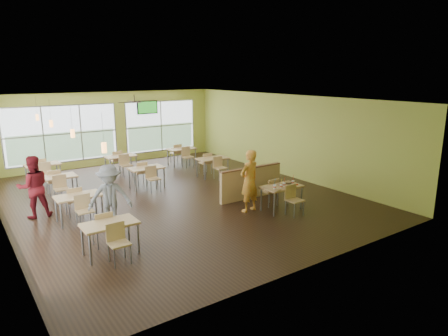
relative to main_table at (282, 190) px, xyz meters
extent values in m
plane|color=black|center=(-2.00, 3.00, -0.63)|extent=(12.00, 12.00, 0.00)
plane|color=white|center=(-2.00, 3.00, 2.57)|extent=(12.00, 12.00, 0.00)
cube|color=#B7B64A|center=(-2.00, 9.00, 0.97)|extent=(10.00, 0.04, 3.20)
cube|color=#B7B64A|center=(-2.00, -3.00, 0.97)|extent=(10.00, 0.04, 3.20)
cube|color=#B7B64A|center=(3.00, 3.00, 0.97)|extent=(0.04, 12.00, 3.20)
cube|color=white|center=(-6.98, 1.00, 0.89)|extent=(0.02, 4.50, 2.35)
cube|color=white|center=(-4.00, 8.98, 0.89)|extent=(4.50, 0.02, 2.35)
cube|color=white|center=(0.50, 8.98, 0.89)|extent=(3.50, 0.02, 2.35)
cube|color=#B7BABC|center=(-6.97, 3.50, -0.28)|extent=(0.04, 9.40, 0.05)
cube|color=#B7BABC|center=(-1.75, 8.97, -0.28)|extent=(8.00, 0.04, 0.05)
cube|color=tan|center=(0.00, 0.00, 0.10)|extent=(1.20, 0.70, 0.04)
cube|color=brown|center=(0.00, 0.00, 0.07)|extent=(1.22, 0.71, 0.01)
cylinder|color=slate|center=(-0.54, -0.29, -0.28)|extent=(0.05, 0.05, 0.71)
cylinder|color=slate|center=(0.54, -0.29, -0.28)|extent=(0.05, 0.05, 0.71)
cylinder|color=slate|center=(-0.54, 0.29, -0.28)|extent=(0.05, 0.05, 0.71)
cylinder|color=slate|center=(0.54, 0.29, -0.28)|extent=(0.05, 0.05, 0.71)
cube|color=tan|center=(0.00, 0.55, -0.18)|extent=(0.42, 0.42, 0.04)
cube|color=tan|center=(0.00, 0.74, 0.04)|extent=(0.42, 0.04, 0.40)
cube|color=tan|center=(0.00, -0.55, -0.18)|extent=(0.42, 0.42, 0.04)
cube|color=tan|center=(0.00, -0.74, 0.04)|extent=(0.42, 0.04, 0.40)
cube|color=tan|center=(0.00, 1.45, -0.13)|extent=(2.40, 0.12, 1.00)
cube|color=brown|center=(0.00, 1.45, 0.39)|extent=(2.40, 0.14, 0.04)
cube|color=tan|center=(-5.20, 0.00, 0.10)|extent=(1.20, 0.70, 0.04)
cube|color=brown|center=(-5.20, 0.00, 0.07)|extent=(1.22, 0.71, 0.01)
cylinder|color=slate|center=(-5.74, -0.29, -0.28)|extent=(0.05, 0.05, 0.71)
cylinder|color=slate|center=(-4.66, -0.29, -0.28)|extent=(0.05, 0.05, 0.71)
cylinder|color=slate|center=(-5.74, 0.29, -0.28)|extent=(0.05, 0.05, 0.71)
cylinder|color=slate|center=(-4.66, 0.29, -0.28)|extent=(0.05, 0.05, 0.71)
cube|color=tan|center=(-5.20, 0.55, -0.18)|extent=(0.42, 0.42, 0.04)
cube|color=tan|center=(-5.20, 0.74, 0.04)|extent=(0.42, 0.04, 0.40)
cube|color=tan|center=(-5.20, -0.55, -0.18)|extent=(0.42, 0.42, 0.04)
cube|color=tan|center=(-5.20, -0.74, 0.04)|extent=(0.42, 0.04, 0.40)
cube|color=tan|center=(-5.20, 2.50, 0.10)|extent=(1.20, 0.70, 0.04)
cube|color=brown|center=(-5.20, 2.50, 0.07)|extent=(1.22, 0.71, 0.01)
cylinder|color=slate|center=(-5.74, 2.21, -0.28)|extent=(0.05, 0.05, 0.71)
cylinder|color=slate|center=(-4.66, 2.21, -0.28)|extent=(0.05, 0.05, 0.71)
cylinder|color=slate|center=(-5.74, 2.79, -0.28)|extent=(0.05, 0.05, 0.71)
cylinder|color=slate|center=(-4.66, 2.79, -0.28)|extent=(0.05, 0.05, 0.71)
cube|color=tan|center=(-5.20, 3.05, -0.18)|extent=(0.42, 0.42, 0.04)
cube|color=tan|center=(-5.20, 3.24, 0.04)|extent=(0.42, 0.04, 0.40)
cube|color=tan|center=(-5.20, 1.95, -0.18)|extent=(0.42, 0.42, 0.04)
cube|color=tan|center=(-5.20, 1.76, 0.04)|extent=(0.42, 0.04, 0.40)
cube|color=tan|center=(-5.20, 5.00, 0.10)|extent=(1.20, 0.70, 0.04)
cube|color=brown|center=(-5.20, 5.00, 0.07)|extent=(1.22, 0.71, 0.01)
cylinder|color=slate|center=(-5.74, 4.71, -0.28)|extent=(0.05, 0.05, 0.71)
cylinder|color=slate|center=(-4.66, 4.71, -0.28)|extent=(0.05, 0.05, 0.71)
cylinder|color=slate|center=(-5.74, 5.29, -0.28)|extent=(0.05, 0.05, 0.71)
cylinder|color=slate|center=(-4.66, 5.29, -0.28)|extent=(0.05, 0.05, 0.71)
cube|color=tan|center=(-5.20, 5.55, -0.18)|extent=(0.42, 0.42, 0.04)
cube|color=tan|center=(-5.20, 5.74, 0.04)|extent=(0.42, 0.04, 0.40)
cube|color=tan|center=(-5.20, 4.45, -0.18)|extent=(0.42, 0.42, 0.04)
cube|color=tan|center=(-5.20, 4.26, 0.04)|extent=(0.42, 0.04, 0.40)
cube|color=tan|center=(-5.20, 7.20, 0.10)|extent=(1.20, 0.70, 0.04)
cube|color=brown|center=(-5.20, 7.20, 0.07)|extent=(1.22, 0.71, 0.01)
cylinder|color=slate|center=(-5.74, 6.91, -0.28)|extent=(0.05, 0.05, 0.71)
cylinder|color=slate|center=(-4.66, 6.91, -0.28)|extent=(0.05, 0.05, 0.71)
cylinder|color=slate|center=(-5.74, 7.49, -0.28)|extent=(0.05, 0.05, 0.71)
cylinder|color=slate|center=(-4.66, 7.49, -0.28)|extent=(0.05, 0.05, 0.71)
cube|color=tan|center=(-5.20, 7.75, -0.18)|extent=(0.42, 0.42, 0.04)
cube|color=tan|center=(-5.20, 7.94, 0.04)|extent=(0.42, 0.04, 0.40)
cube|color=tan|center=(-5.20, 6.65, -0.18)|extent=(0.42, 0.42, 0.04)
cube|color=tan|center=(-5.20, 6.46, 0.04)|extent=(0.42, 0.04, 0.40)
cube|color=tan|center=(-2.30, 4.50, 0.10)|extent=(1.20, 0.70, 0.04)
cube|color=brown|center=(-2.30, 4.50, 0.07)|extent=(1.22, 0.71, 0.01)
cylinder|color=slate|center=(-2.84, 4.21, -0.28)|extent=(0.05, 0.05, 0.71)
cylinder|color=slate|center=(-1.76, 4.21, -0.28)|extent=(0.05, 0.05, 0.71)
cylinder|color=slate|center=(-2.84, 4.79, -0.28)|extent=(0.05, 0.05, 0.71)
cylinder|color=slate|center=(-1.76, 4.79, -0.28)|extent=(0.05, 0.05, 0.71)
cube|color=tan|center=(-2.30, 5.05, -0.18)|extent=(0.42, 0.42, 0.04)
cube|color=tan|center=(-2.30, 5.24, 0.04)|extent=(0.42, 0.04, 0.40)
cube|color=tan|center=(-2.30, 3.95, -0.18)|extent=(0.42, 0.42, 0.04)
cube|color=tan|center=(-2.30, 3.76, 0.04)|extent=(0.42, 0.04, 0.40)
cube|color=tan|center=(-2.30, 7.00, 0.10)|extent=(1.20, 0.70, 0.04)
cube|color=brown|center=(-2.30, 7.00, 0.07)|extent=(1.22, 0.71, 0.01)
cylinder|color=slate|center=(-2.84, 6.71, -0.28)|extent=(0.05, 0.05, 0.71)
cylinder|color=slate|center=(-1.76, 6.71, -0.28)|extent=(0.05, 0.05, 0.71)
cylinder|color=slate|center=(-2.84, 7.29, -0.28)|extent=(0.05, 0.05, 0.71)
cylinder|color=slate|center=(-1.76, 7.29, -0.28)|extent=(0.05, 0.05, 0.71)
cube|color=tan|center=(-2.30, 7.55, -0.18)|extent=(0.42, 0.42, 0.04)
cube|color=tan|center=(-2.30, 7.74, 0.04)|extent=(0.42, 0.04, 0.40)
cube|color=tan|center=(-2.30, 6.45, -0.18)|extent=(0.42, 0.42, 0.04)
cube|color=tan|center=(-2.30, 6.26, 0.04)|extent=(0.42, 0.04, 0.40)
cube|color=tan|center=(0.50, 4.50, 0.10)|extent=(1.20, 0.70, 0.04)
cube|color=brown|center=(0.50, 4.50, 0.07)|extent=(1.22, 0.71, 0.01)
cylinder|color=slate|center=(-0.04, 4.21, -0.28)|extent=(0.05, 0.05, 0.71)
cylinder|color=slate|center=(1.04, 4.21, -0.28)|extent=(0.05, 0.05, 0.71)
cylinder|color=slate|center=(-0.04, 4.79, -0.28)|extent=(0.05, 0.05, 0.71)
cylinder|color=slate|center=(1.04, 4.79, -0.28)|extent=(0.05, 0.05, 0.71)
cube|color=tan|center=(0.50, 5.05, -0.18)|extent=(0.42, 0.42, 0.04)
cube|color=tan|center=(0.50, 5.24, 0.04)|extent=(0.42, 0.04, 0.40)
cube|color=tan|center=(0.50, 3.95, -0.18)|extent=(0.42, 0.42, 0.04)
cube|color=tan|center=(0.50, 3.76, 0.04)|extent=(0.42, 0.04, 0.40)
cube|color=tan|center=(0.50, 7.00, 0.10)|extent=(1.20, 0.70, 0.04)
cube|color=brown|center=(0.50, 7.00, 0.07)|extent=(1.22, 0.71, 0.01)
cylinder|color=slate|center=(-0.04, 6.71, -0.28)|extent=(0.05, 0.05, 0.71)
cylinder|color=slate|center=(1.04, 6.71, -0.28)|extent=(0.05, 0.05, 0.71)
cylinder|color=slate|center=(-0.04, 7.29, -0.28)|extent=(0.05, 0.05, 0.71)
cylinder|color=slate|center=(1.04, 7.29, -0.28)|extent=(0.05, 0.05, 0.71)
cube|color=tan|center=(0.50, 7.55, -0.18)|extent=(0.42, 0.42, 0.04)
cube|color=tan|center=(0.50, 7.74, 0.04)|extent=(0.42, 0.04, 0.40)
cube|color=tan|center=(0.50, 6.45, -0.18)|extent=(0.42, 0.42, 0.04)
cube|color=tan|center=(0.50, 6.26, 0.04)|extent=(0.42, 0.04, 0.40)
cylinder|color=#2D2119|center=(-5.20, 0.00, 2.22)|extent=(0.01, 0.01, 0.70)
cylinder|color=orange|center=(-5.20, 0.00, 1.82)|extent=(0.11, 0.11, 0.22)
cylinder|color=#2D2119|center=(-5.20, 2.50, 2.22)|extent=(0.01, 0.01, 0.70)
cylinder|color=orange|center=(-5.20, 2.50, 1.82)|extent=(0.11, 0.11, 0.22)
cylinder|color=#2D2119|center=(-5.20, 5.00, 2.22)|extent=(0.01, 0.01, 0.70)
cylinder|color=orange|center=(-5.20, 5.00, 1.82)|extent=(0.11, 0.11, 0.22)
cylinder|color=#2D2119|center=(-5.20, 7.20, 2.22)|extent=(0.01, 0.01, 0.70)
cylinder|color=orange|center=(-5.20, 7.20, 1.82)|extent=(0.11, 0.11, 0.22)
cylinder|color=#2D2119|center=(-2.00, 6.00, 2.45)|extent=(0.03, 0.03, 0.24)
cylinder|color=#2D2119|center=(-2.00, 6.00, 2.31)|extent=(0.16, 0.16, 0.06)
cube|color=#2D2119|center=(-1.65, 6.00, 2.31)|extent=(0.55, 0.10, 0.01)
cube|color=#2D2119|center=(-2.00, 6.35, 2.31)|extent=(0.10, 0.55, 0.01)
cube|color=#2D2119|center=(-2.35, 6.00, 2.31)|extent=(0.55, 0.10, 0.01)
cube|color=#2D2119|center=(-2.00, 5.65, 2.31)|extent=(0.10, 0.55, 0.01)
cube|color=black|center=(-0.20, 8.90, 1.82)|extent=(1.00, 0.06, 0.60)
cube|color=green|center=(-0.20, 8.87, 1.82)|extent=(0.90, 0.01, 0.52)
imported|color=orange|center=(-0.84, 0.49, 0.29)|extent=(0.73, 0.54, 1.85)
imported|color=#5B0F14|center=(-6.13, 3.54, 0.26)|extent=(0.89, 0.70, 1.78)
imported|color=slate|center=(-4.66, 1.49, 0.23)|extent=(1.26, 0.97, 1.72)
cone|color=white|center=(-0.39, -0.12, 0.18)|extent=(0.09, 0.09, 0.12)
cylinder|color=#B83A20|center=(-0.39, -0.12, 0.18)|extent=(0.09, 0.09, 0.04)
cylinder|color=white|center=(-0.39, -0.12, 0.25)|extent=(0.10, 0.10, 0.01)
cylinder|color=#2782C9|center=(-0.39, -0.12, 0.35)|extent=(0.01, 0.06, 0.22)
cone|color=white|center=(-0.19, -0.17, 0.17)|extent=(0.08, 0.08, 0.11)
cylinder|color=#B83A20|center=(-0.19, -0.17, 0.18)|extent=(0.08, 0.08, 0.03)
cylinder|color=white|center=(-0.19, -0.17, 0.23)|extent=(0.09, 0.09, 0.01)
cylinder|color=yellow|center=(-0.19, -0.17, 0.33)|extent=(0.03, 0.05, 0.20)
cone|color=white|center=(0.01, -0.09, 0.17)|extent=(0.08, 0.08, 0.11)
cylinder|color=#B83A20|center=(0.01, -0.09, 0.18)|extent=(0.08, 0.08, 0.03)
cylinder|color=white|center=(0.01, -0.09, 0.23)|extent=(0.09, 0.09, 0.01)
cylinder|color=red|center=(0.01, -0.09, 0.33)|extent=(0.01, 0.05, 0.20)
cone|color=white|center=(0.38, -0.07, 0.18)|extent=(0.09, 0.09, 0.11)
cylinder|color=#B83A20|center=(0.38, -0.07, 0.18)|extent=(0.08, 0.08, 0.03)
cylinder|color=white|center=(0.38, -0.07, 0.24)|extent=(0.09, 0.09, 0.01)
cylinder|color=red|center=(0.38, -0.07, 0.34)|extent=(0.02, 0.05, 0.21)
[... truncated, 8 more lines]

